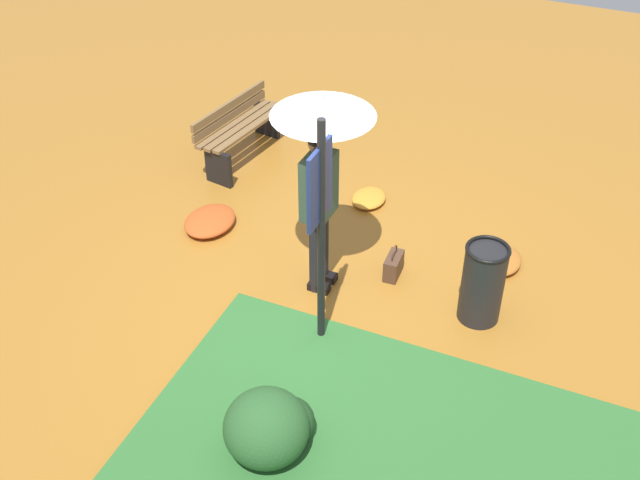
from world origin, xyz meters
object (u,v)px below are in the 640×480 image
object	(u,v)px
info_sign_post	(320,211)
park_bench	(240,129)
trash_bin	(483,283)
handbag	(393,265)
person_with_umbrella	(321,147)

from	to	relation	value
info_sign_post	park_bench	xyz separation A→B (m)	(2.56, 2.18, -1.04)
trash_bin	handbag	bearing A→B (deg)	74.66
person_with_umbrella	park_bench	bearing A→B (deg)	46.16
info_sign_post	handbag	xyz separation A→B (m)	(1.13, -0.32, -1.32)
park_bench	trash_bin	distance (m)	3.86
info_sign_post	trash_bin	bearing A→B (deg)	-55.84
info_sign_post	park_bench	size ratio (longest dim) A/B	1.65
person_with_umbrella	info_sign_post	distance (m)	0.85
person_with_umbrella	trash_bin	bearing A→B (deg)	-86.95
park_bench	info_sign_post	bearing A→B (deg)	-139.58
handbag	park_bench	xyz separation A→B (m)	(1.44, 2.51, 0.28)
handbag	park_bench	distance (m)	2.90
person_with_umbrella	trash_bin	size ratio (longest dim) A/B	2.45
park_bench	person_with_umbrella	bearing A→B (deg)	-133.84
person_with_umbrella	trash_bin	xyz separation A→B (m)	(0.09, -1.61, -1.13)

